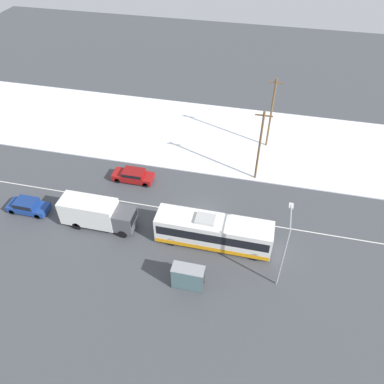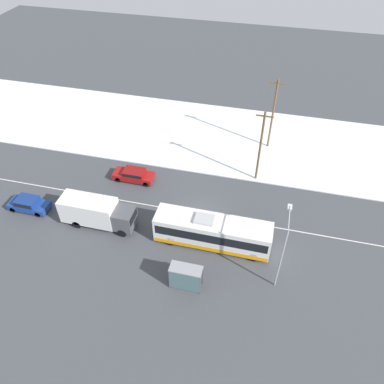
{
  "view_description": "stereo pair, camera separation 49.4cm",
  "coord_description": "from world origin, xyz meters",
  "px_view_note": "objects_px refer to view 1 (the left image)",
  "views": [
    {
      "loc": [
        5.21,
        -26.8,
        27.78
      ],
      "look_at": [
        -1.32,
        1.63,
        1.4
      ],
      "focal_mm": 35.0,
      "sensor_mm": 36.0,
      "label": 1
    },
    {
      "loc": [
        5.69,
        -26.69,
        27.78
      ],
      "look_at": [
        -1.32,
        1.63,
        1.4
      ],
      "focal_mm": 35.0,
      "sensor_mm": 36.0,
      "label": 2
    }
  ],
  "objects_px": {
    "sedan_car": "(133,175)",
    "utility_pole_snowlot": "(271,113)",
    "parked_car_near_truck": "(28,206)",
    "box_truck": "(97,213)",
    "utility_pole_roadside": "(260,146)",
    "city_bus": "(214,232)",
    "bus_shelter": "(187,276)",
    "pedestrian_at_stop": "(189,269)",
    "streetlamp": "(285,244)"
  },
  "relations": [
    {
      "from": "sedan_car",
      "to": "utility_pole_snowlot",
      "type": "relative_size",
      "value": 0.5
    },
    {
      "from": "pedestrian_at_stop",
      "to": "utility_pole_snowlot",
      "type": "height_order",
      "value": "utility_pole_snowlot"
    },
    {
      "from": "pedestrian_at_stop",
      "to": "sedan_car",
      "type": "bearing_deg",
      "value": 128.87
    },
    {
      "from": "sedan_car",
      "to": "parked_car_near_truck",
      "type": "height_order",
      "value": "parked_car_near_truck"
    },
    {
      "from": "streetlamp",
      "to": "utility_pole_snowlot",
      "type": "height_order",
      "value": "utility_pole_snowlot"
    },
    {
      "from": "sedan_car",
      "to": "parked_car_near_truck",
      "type": "distance_m",
      "value": 11.49
    },
    {
      "from": "box_truck",
      "to": "sedan_car",
      "type": "height_order",
      "value": "box_truck"
    },
    {
      "from": "city_bus",
      "to": "bus_shelter",
      "type": "xyz_separation_m",
      "value": [
        -1.21,
        -5.48,
        0.11
      ]
    },
    {
      "from": "box_truck",
      "to": "utility_pole_roadside",
      "type": "distance_m",
      "value": 18.38
    },
    {
      "from": "parked_car_near_truck",
      "to": "streetlamp",
      "type": "bearing_deg",
      "value": -5.79
    },
    {
      "from": "pedestrian_at_stop",
      "to": "utility_pole_roadside",
      "type": "bearing_deg",
      "value": 73.88
    },
    {
      "from": "sedan_car",
      "to": "parked_car_near_truck",
      "type": "bearing_deg",
      "value": 38.54
    },
    {
      "from": "city_bus",
      "to": "parked_car_near_truck",
      "type": "relative_size",
      "value": 2.59
    },
    {
      "from": "pedestrian_at_stop",
      "to": "streetlamp",
      "type": "xyz_separation_m",
      "value": [
        7.59,
        1.62,
        3.44
      ]
    },
    {
      "from": "city_bus",
      "to": "bus_shelter",
      "type": "height_order",
      "value": "city_bus"
    },
    {
      "from": "utility_pole_roadside",
      "to": "utility_pole_snowlot",
      "type": "relative_size",
      "value": 0.95
    },
    {
      "from": "streetlamp",
      "to": "utility_pole_snowlot",
      "type": "bearing_deg",
      "value": 97.24
    },
    {
      "from": "bus_shelter",
      "to": "streetlamp",
      "type": "bearing_deg",
      "value": 20.64
    },
    {
      "from": "box_truck",
      "to": "parked_car_near_truck",
      "type": "distance_m",
      "value": 7.97
    },
    {
      "from": "parked_car_near_truck",
      "to": "streetlamp",
      "type": "relative_size",
      "value": 0.59
    },
    {
      "from": "pedestrian_at_stop",
      "to": "streetlamp",
      "type": "bearing_deg",
      "value": 12.07
    },
    {
      "from": "streetlamp",
      "to": "utility_pole_roadside",
      "type": "relative_size",
      "value": 0.81
    },
    {
      "from": "box_truck",
      "to": "utility_pole_roadside",
      "type": "relative_size",
      "value": 0.85
    },
    {
      "from": "box_truck",
      "to": "sedan_car",
      "type": "bearing_deg",
      "value": 81.72
    },
    {
      "from": "sedan_car",
      "to": "box_truck",
      "type": "bearing_deg",
      "value": 81.72
    },
    {
      "from": "city_bus",
      "to": "box_truck",
      "type": "distance_m",
      "value": 11.62
    },
    {
      "from": "bus_shelter",
      "to": "utility_pole_snowlot",
      "type": "distance_m",
      "value": 23.62
    },
    {
      "from": "box_truck",
      "to": "pedestrian_at_stop",
      "type": "height_order",
      "value": "box_truck"
    },
    {
      "from": "bus_shelter",
      "to": "utility_pole_roadside",
      "type": "xyz_separation_m",
      "value": [
        4.16,
        16.08,
        2.89
      ]
    },
    {
      "from": "utility_pole_snowlot",
      "to": "streetlamp",
      "type": "bearing_deg",
      "value": -82.76
    },
    {
      "from": "streetlamp",
      "to": "utility_pole_roadside",
      "type": "distance_m",
      "value": 13.68
    },
    {
      "from": "box_truck",
      "to": "bus_shelter",
      "type": "distance_m",
      "value": 11.65
    },
    {
      "from": "city_bus",
      "to": "bus_shelter",
      "type": "bearing_deg",
      "value": -102.41
    },
    {
      "from": "city_bus",
      "to": "utility_pole_roadside",
      "type": "relative_size",
      "value": 1.25
    },
    {
      "from": "pedestrian_at_stop",
      "to": "bus_shelter",
      "type": "bearing_deg",
      "value": -82.6
    },
    {
      "from": "utility_pole_snowlot",
      "to": "utility_pole_roadside",
      "type": "bearing_deg",
      "value": -96.11
    },
    {
      "from": "city_bus",
      "to": "pedestrian_at_stop",
      "type": "xyz_separation_m",
      "value": [
        -1.36,
        -4.3,
        -0.44
      ]
    },
    {
      "from": "pedestrian_at_stop",
      "to": "utility_pole_roadside",
      "type": "xyz_separation_m",
      "value": [
        4.31,
        14.9,
        3.43
      ]
    },
    {
      "from": "parked_car_near_truck",
      "to": "utility_pole_snowlot",
      "type": "bearing_deg",
      "value": 37.0
    },
    {
      "from": "pedestrian_at_stop",
      "to": "box_truck",
      "type": "bearing_deg",
      "value": 158.41
    },
    {
      "from": "city_bus",
      "to": "pedestrian_at_stop",
      "type": "bearing_deg",
      "value": -107.54
    },
    {
      "from": "box_truck",
      "to": "utility_pole_snowlot",
      "type": "distance_m",
      "value": 23.57
    },
    {
      "from": "box_truck",
      "to": "parked_car_near_truck",
      "type": "height_order",
      "value": "box_truck"
    },
    {
      "from": "bus_shelter",
      "to": "streetlamp",
      "type": "height_order",
      "value": "streetlamp"
    },
    {
      "from": "city_bus",
      "to": "streetlamp",
      "type": "distance_m",
      "value": 7.42
    },
    {
      "from": "streetlamp",
      "to": "parked_car_near_truck",
      "type": "bearing_deg",
      "value": 174.21
    },
    {
      "from": "box_truck",
      "to": "parked_car_near_truck",
      "type": "relative_size",
      "value": 1.77
    },
    {
      "from": "utility_pole_roadside",
      "to": "city_bus",
      "type": "bearing_deg",
      "value": -105.54
    },
    {
      "from": "sedan_car",
      "to": "utility_pole_snowlot",
      "type": "bearing_deg",
      "value": -144.02
    },
    {
      "from": "city_bus",
      "to": "utility_pole_roadside",
      "type": "bearing_deg",
      "value": 74.46
    }
  ]
}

